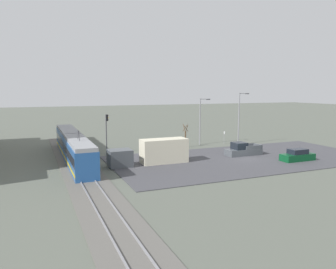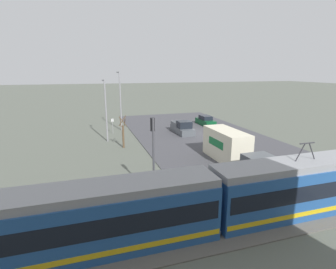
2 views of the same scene
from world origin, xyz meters
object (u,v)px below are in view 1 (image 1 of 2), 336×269
at_px(street_lamp_near_crossing, 240,115).
at_px(sedan_car_0, 298,156).
at_px(box_truck, 154,152).
at_px(pickup_truck, 243,150).
at_px(traffic_light_pole, 107,129).
at_px(no_parking_sign, 224,136).
at_px(street_tree, 185,137).
at_px(street_lamp_mid_block, 201,118).
at_px(light_rail_tram, 73,147).

bearing_deg(street_lamp_near_crossing, sedan_car_0, 177.83).
height_order(box_truck, pickup_truck, box_truck).
xyz_separation_m(sedan_car_0, traffic_light_pole, (14.83, 22.33, 3.02)).
bearing_deg(no_parking_sign, sedan_car_0, -174.38).
distance_m(box_truck, street_tree, 13.09).
bearing_deg(street_lamp_near_crossing, street_lamp_mid_block, 66.35).
relative_size(light_rail_tram, traffic_light_pole, 4.27).
xyz_separation_m(sedan_car_0, no_parking_sign, (15.66, 1.54, 0.64)).
bearing_deg(traffic_light_pole, street_lamp_mid_block, -83.35).
distance_m(street_lamp_near_crossing, no_parking_sign, 4.55).
bearing_deg(traffic_light_pole, pickup_truck, -116.79).
bearing_deg(street_tree, street_lamp_mid_block, -66.94).
relative_size(box_truck, traffic_light_pole, 1.76).
relative_size(street_tree, street_lamp_near_crossing, 0.43).
bearing_deg(sedan_car_0, box_truck, -107.40).
xyz_separation_m(pickup_truck, sedan_car_0, (-5.87, -4.58, -0.07)).
distance_m(street_lamp_near_crossing, street_lamp_mid_block, 6.65).
height_order(pickup_truck, street_lamp_mid_block, street_lamp_mid_block).
xyz_separation_m(traffic_light_pole, street_lamp_mid_block, (1.96, -16.78, 0.88)).
height_order(box_truck, sedan_car_0, box_truck).
xyz_separation_m(box_truck, no_parking_sign, (9.93, -16.75, -0.14)).
distance_m(box_truck, street_lamp_near_crossing, 20.93).
bearing_deg(sedan_car_0, street_tree, -148.63).
relative_size(sedan_car_0, traffic_light_pole, 0.80).
bearing_deg(street_tree, pickup_truck, -153.34).
relative_size(street_lamp_near_crossing, street_lamp_mid_block, 1.12).
relative_size(street_tree, no_parking_sign, 1.74).
bearing_deg(street_lamp_near_crossing, no_parking_sign, 53.53).
height_order(box_truck, no_parking_sign, box_truck).
bearing_deg(street_tree, no_parking_sign, -86.61).
xyz_separation_m(pickup_truck, street_lamp_mid_block, (10.92, 0.96, 3.82)).
bearing_deg(street_lamp_near_crossing, traffic_light_pole, 88.23).
bearing_deg(street_lamp_mid_block, pickup_truck, -174.96).
xyz_separation_m(light_rail_tram, sedan_car_0, (-12.61, -27.46, -1.05)).
distance_m(pickup_truck, street_lamp_mid_block, 11.61).
relative_size(pickup_truck, street_tree, 1.36).
relative_size(street_lamp_near_crossing, no_parking_sign, 4.01).
distance_m(pickup_truck, street_lamp_near_crossing, 10.63).
xyz_separation_m(light_rail_tram, street_tree, (2.59, -18.20, -0.01)).
relative_size(street_lamp_mid_block, no_parking_sign, 3.58).
bearing_deg(traffic_light_pole, street_tree, -88.37).
distance_m(light_rail_tram, box_truck, 11.46).
xyz_separation_m(traffic_light_pole, street_tree, (0.37, -13.06, -1.97)).
xyz_separation_m(light_rail_tram, traffic_light_pole, (2.22, -5.14, 1.97)).
relative_size(light_rail_tram, no_parking_sign, 11.16).
xyz_separation_m(traffic_light_pole, no_parking_sign, (0.83, -20.79, -2.38)).
bearing_deg(sedan_car_0, no_parking_sign, -174.38).
bearing_deg(street_lamp_mid_block, street_tree, 113.06).
height_order(sedan_car_0, traffic_light_pole, traffic_light_pole).
bearing_deg(box_truck, no_parking_sign, -59.36).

